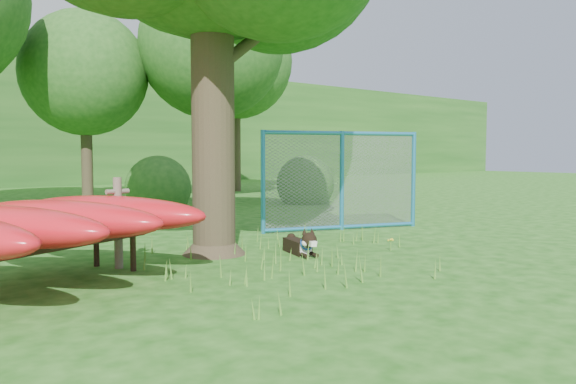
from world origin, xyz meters
TOP-DOWN VIEW (x-y plane):
  - ground at (0.00, 0.00)m, footprint 80.00×80.00m
  - wooden_post at (-1.99, 2.18)m, footprint 0.34×0.13m
  - kayak_rack at (-3.20, 1.71)m, footprint 4.15×3.74m
  - husky_dog at (0.60, 1.35)m, footprint 0.47×0.98m
  - fence_section at (3.09, 2.97)m, footprint 3.27×1.27m
  - wildflower_clump at (1.93, 0.70)m, footprint 0.09×0.09m
  - bg_tree_c at (1.50, 13.00)m, footprint 4.00×4.00m
  - bg_tree_d at (5.00, 11.00)m, footprint 4.80×4.80m
  - bg_tree_e at (8.00, 14.00)m, footprint 4.60×4.60m
  - shrub_right at (6.50, 8.00)m, footprint 1.80×1.80m
  - shrub_mid at (2.00, 9.00)m, footprint 1.80×1.80m

SIDE VIEW (x-z plane):
  - ground at x=0.00m, z-range 0.00..0.00m
  - shrub_right at x=6.50m, z-range -0.90..0.90m
  - shrub_mid at x=2.00m, z-range -0.90..0.90m
  - husky_dog at x=0.60m, z-range -0.07..0.38m
  - wildflower_clump at x=1.93m, z-range 0.06..0.27m
  - wooden_post at x=-1.99m, z-range 0.04..1.28m
  - kayak_rack at x=-3.20m, z-range 0.27..1.27m
  - fence_section at x=3.09m, z-range -0.67..2.69m
  - bg_tree_c at x=1.50m, z-range 1.05..7.17m
  - bg_tree_d at x=5.00m, z-range 1.33..8.83m
  - bg_tree_e at x=8.00m, z-range 1.46..9.01m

